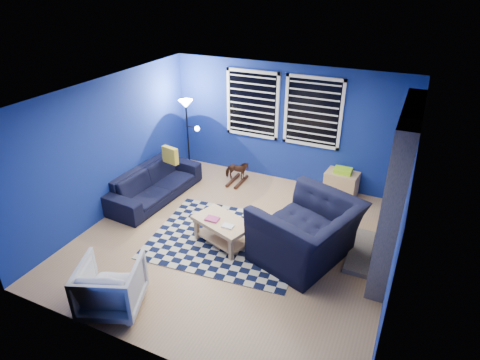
% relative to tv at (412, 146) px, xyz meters
% --- Properties ---
extents(floor, '(5.00, 5.00, 0.00)m').
position_rel_tv_xyz_m(floor, '(-2.45, -2.00, -1.40)').
color(floor, tan).
rests_on(floor, ground).
extents(ceiling, '(5.00, 5.00, 0.00)m').
position_rel_tv_xyz_m(ceiling, '(-2.45, -2.00, 1.10)').
color(ceiling, white).
rests_on(ceiling, wall_back).
extents(wall_back, '(5.00, 0.00, 5.00)m').
position_rel_tv_xyz_m(wall_back, '(-2.45, 0.50, -0.15)').
color(wall_back, navy).
rests_on(wall_back, floor).
extents(wall_left, '(0.00, 5.00, 5.00)m').
position_rel_tv_xyz_m(wall_left, '(-4.95, -2.00, -0.15)').
color(wall_left, navy).
rests_on(wall_left, floor).
extents(wall_right, '(0.00, 5.00, 5.00)m').
position_rel_tv_xyz_m(wall_right, '(0.05, -2.00, -0.15)').
color(wall_right, navy).
rests_on(wall_right, floor).
extents(fireplace, '(0.65, 2.00, 2.50)m').
position_rel_tv_xyz_m(fireplace, '(-0.09, -1.50, -0.20)').
color(fireplace, gray).
rests_on(fireplace, floor).
extents(window_left, '(1.17, 0.06, 1.42)m').
position_rel_tv_xyz_m(window_left, '(-3.20, 0.46, 0.20)').
color(window_left, black).
rests_on(window_left, wall_back).
extents(window_right, '(1.17, 0.06, 1.42)m').
position_rel_tv_xyz_m(window_right, '(-1.90, 0.46, 0.20)').
color(window_right, black).
rests_on(window_right, wall_back).
extents(tv, '(0.07, 1.00, 0.58)m').
position_rel_tv_xyz_m(tv, '(0.00, 0.00, 0.00)').
color(tv, black).
rests_on(tv, wall_right).
extents(rug, '(2.67, 2.22, 0.02)m').
position_rel_tv_xyz_m(rug, '(-2.56, -2.06, -1.39)').
color(rug, black).
rests_on(rug, floor).
extents(sofa, '(2.19, 0.99, 0.62)m').
position_rel_tv_xyz_m(sofa, '(-4.51, -1.37, -1.09)').
color(sofa, black).
rests_on(sofa, floor).
extents(armchair_big, '(1.85, 1.73, 0.98)m').
position_rel_tv_xyz_m(armchair_big, '(-1.23, -1.98, -0.91)').
color(armchair_big, black).
rests_on(armchair_big, floor).
extents(armchair_bent, '(1.02, 1.03, 0.73)m').
position_rel_tv_xyz_m(armchair_bent, '(-3.28, -4.09, -1.04)').
color(armchair_bent, gray).
rests_on(armchair_bent, floor).
extents(rocking_horse, '(0.38, 0.56, 0.43)m').
position_rel_tv_xyz_m(rocking_horse, '(-3.29, -0.11, -1.12)').
color(rocking_horse, '#482C17').
rests_on(rocking_horse, floor).
extents(coffee_table, '(1.10, 0.84, 0.48)m').
position_rel_tv_xyz_m(coffee_table, '(-2.57, -2.20, -1.07)').
color(coffee_table, tan).
rests_on(coffee_table, rug).
extents(cabinet, '(0.67, 0.48, 0.61)m').
position_rel_tv_xyz_m(cabinet, '(-1.14, 0.25, -1.13)').
color(cabinet, tan).
rests_on(cabinet, floor).
extents(floor_lamp, '(0.47, 0.29, 1.71)m').
position_rel_tv_xyz_m(floor_lamp, '(-4.40, -0.19, 0.00)').
color(floor_lamp, black).
rests_on(floor_lamp, floor).
extents(throw_pillow, '(0.37, 0.18, 0.34)m').
position_rel_tv_xyz_m(throw_pillow, '(-4.36, -0.97, -0.60)').
color(throw_pillow, gold).
rests_on(throw_pillow, sofa).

